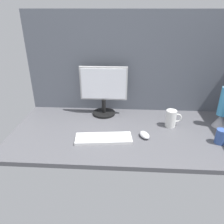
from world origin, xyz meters
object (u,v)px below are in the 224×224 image
(monitor, at_px, (104,89))
(lava_lamp, at_px, (223,109))
(keyboard, at_px, (104,138))
(mug_ceramic_white, at_px, (171,118))
(mouse, at_px, (145,135))
(mug_ceramic_blue, at_px, (221,136))

(monitor, xyz_separation_m, lava_lamp, (0.86, -0.16, -0.07))
(keyboard, distance_m, lava_lamp, 0.87)
(keyboard, bearing_deg, mug_ceramic_white, 18.03)
(lava_lamp, bearing_deg, mug_ceramic_white, -176.72)
(mouse, xyz_separation_m, mug_ceramic_white, (0.20, 0.16, 0.05))
(monitor, height_order, lava_lamp, monitor)
(monitor, distance_m, keyboard, 0.44)
(mug_ceramic_blue, xyz_separation_m, lava_lamp, (0.08, 0.22, 0.09))
(mouse, bearing_deg, mug_ceramic_white, 16.03)
(monitor, height_order, mug_ceramic_white, monitor)
(monitor, bearing_deg, mouse, -48.04)
(keyboard, distance_m, mug_ceramic_white, 0.52)
(monitor, bearing_deg, keyboard, -85.03)
(monitor, distance_m, mug_ceramic_white, 0.56)
(mouse, distance_m, mug_ceramic_white, 0.26)
(mouse, xyz_separation_m, mug_ceramic_blue, (0.48, -0.04, 0.03))
(monitor, height_order, mouse, monitor)
(mouse, bearing_deg, lava_lamp, -4.79)
(mouse, distance_m, lava_lamp, 0.60)
(keyboard, xyz_separation_m, mug_ceramic_blue, (0.75, 0.01, 0.04))
(keyboard, bearing_deg, monitor, 88.80)
(mouse, relative_size, lava_lamp, 0.28)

